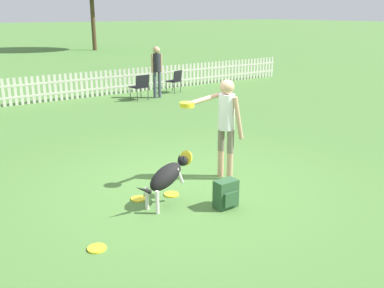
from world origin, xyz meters
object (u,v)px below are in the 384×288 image
object	(u,v)px
folding_chair_center	(175,79)
spectator_standing	(157,67)
leaping_dog	(167,176)
backpack_on_grass	(226,194)
frisbee_near_dog	(97,248)
frisbee_midfield	(171,194)
folding_chair_blue_left	(140,85)
handler_person	(224,117)
frisbee_near_handler	(138,199)

from	to	relation	value
folding_chair_center	spectator_standing	size ratio (longest dim) A/B	0.47
leaping_dog	backpack_on_grass	world-z (taller)	leaping_dog
frisbee_near_dog	folding_chair_center	xyz separation A→B (m)	(6.59, 8.55, 0.47)
frisbee_midfield	backpack_on_grass	bearing A→B (deg)	-62.47
frisbee_midfield	folding_chair_blue_left	world-z (taller)	folding_chair_blue_left
folding_chair_center	frisbee_midfield	bearing A→B (deg)	37.15
backpack_on_grass	spectator_standing	size ratio (longest dim) A/B	0.25
spectator_standing	backpack_on_grass	bearing A→B (deg)	68.56
handler_person	folding_chair_blue_left	distance (m)	7.37
frisbee_near_dog	folding_chair_blue_left	world-z (taller)	folding_chair_blue_left
leaping_dog	frisbee_midfield	world-z (taller)	leaping_dog
frisbee_midfield	backpack_on_grass	distance (m)	0.98
leaping_dog	folding_chair_blue_left	xyz separation A→B (m)	(3.49, 7.41, 0.05)
leaping_dog	folding_chair_blue_left	world-z (taller)	folding_chair_blue_left
frisbee_near_handler	backpack_on_grass	bearing A→B (deg)	-46.02
handler_person	leaping_dog	bearing A→B (deg)	90.40
frisbee_near_handler	spectator_standing	size ratio (longest dim) A/B	0.14
frisbee_near_dog	backpack_on_grass	size ratio (longest dim) A/B	0.54
leaping_dog	handler_person	bearing A→B (deg)	90.40
backpack_on_grass	folding_chair_center	world-z (taller)	folding_chair_center
folding_chair_center	backpack_on_grass	bearing A→B (deg)	42.10
frisbee_near_handler	frisbee_midfield	bearing A→B (deg)	-15.99
leaping_dog	folding_chair_center	distance (m)	9.48
backpack_on_grass	folding_chair_blue_left	bearing A→B (deg)	70.64
frisbee_midfield	folding_chair_center	world-z (taller)	folding_chair_center
leaping_dog	folding_chair_blue_left	distance (m)	8.19
folding_chair_center	folding_chair_blue_left	bearing A→B (deg)	-2.85
backpack_on_grass	folding_chair_center	xyz separation A→B (m)	(4.51, 8.52, 0.27)
leaping_dog	backpack_on_grass	distance (m)	0.93
folding_chair_blue_left	folding_chair_center	size ratio (longest dim) A/B	1.05
leaping_dog	spectator_standing	world-z (taller)	spectator_standing
handler_person	backpack_on_grass	distance (m)	1.49
frisbee_midfield	leaping_dog	bearing A→B (deg)	-132.26
frisbee_near_dog	folding_chair_center	bearing A→B (deg)	52.37
handler_person	frisbee_midfield	distance (m)	1.59
frisbee_near_dog	backpack_on_grass	bearing A→B (deg)	0.71
folding_chair_blue_left	folding_chair_center	bearing A→B (deg)	-168.53
frisbee_near_handler	frisbee_near_dog	bearing A→B (deg)	-137.55
leaping_dog	frisbee_midfield	distance (m)	0.57
handler_person	folding_chair_center	distance (m)	8.49
handler_person	backpack_on_grass	xyz separation A→B (m)	(-0.71, -0.96, -0.89)
leaping_dog	backpack_on_grass	bearing A→B (deg)	34.62
folding_chair_blue_left	folding_chair_center	distance (m)	1.78
folding_chair_center	frisbee_near_dog	bearing A→B (deg)	32.35
frisbee_midfield	folding_chair_center	distance (m)	9.15
backpack_on_grass	folding_chair_center	distance (m)	9.65
frisbee_midfield	spectator_standing	size ratio (longest dim) A/B	0.14
leaping_dog	frisbee_near_dog	world-z (taller)	leaping_dog
leaping_dog	backpack_on_grass	xyz separation A→B (m)	(0.68, -0.59, -0.25)
frisbee_near_dog	frisbee_midfield	size ratio (longest dim) A/B	1.00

